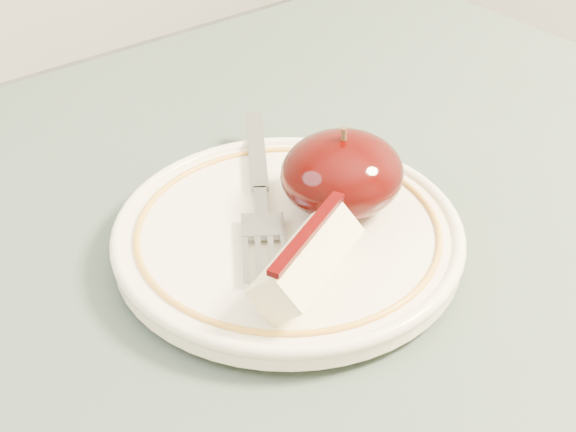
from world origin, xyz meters
TOP-DOWN VIEW (x-y plane):
  - plate at (0.03, 0.11)m, footprint 0.22×0.22m
  - apple_half at (0.07, 0.11)m, footprint 0.08×0.08m
  - apple_wedge at (0.00, 0.06)m, footprint 0.09×0.07m
  - fork at (0.04, 0.15)m, footprint 0.13×0.17m

SIDE VIEW (x-z plane):
  - plate at x=0.03m, z-range 0.75..0.77m
  - fork at x=0.04m, z-range 0.77..0.78m
  - apple_wedge at x=0.00m, z-range 0.77..0.81m
  - apple_half at x=0.07m, z-range 0.76..0.82m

